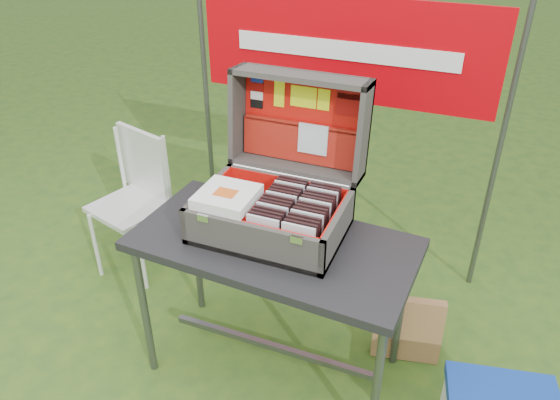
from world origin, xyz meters
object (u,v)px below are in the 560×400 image
at_px(chair, 130,208).
at_px(suitcase, 276,165).
at_px(table, 274,307).
at_px(cardboard_box, 408,329).

bearing_deg(chair, suitcase, 0.97).
bearing_deg(suitcase, table, -73.25).
height_order(table, cardboard_box, table).
relative_size(chair, cardboard_box, 2.40).
distance_m(suitcase, cardboard_box, 1.09).
height_order(table, chair, chair).
xyz_separation_m(suitcase, chair, (-1.05, 0.30, -0.64)).
bearing_deg(cardboard_box, chair, 164.65).
distance_m(table, chair, 1.16).
relative_size(suitcase, cardboard_box, 1.78).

